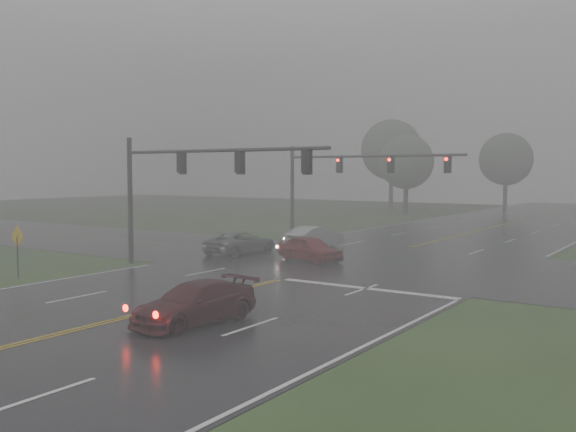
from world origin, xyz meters
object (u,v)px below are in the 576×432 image
Objects in this scene: sedan_maroon at (195,324)px; car_grey at (241,254)px; sedan_red at (310,261)px; signal_gantry_far at (342,173)px; signal_gantry_near at (183,175)px; sedan_silver at (315,248)px.

car_grey reaches higher than sedan_maroon.
sedan_maroon is at bearing -146.18° from sedan_red.
sedan_red is 5.37m from car_grey.
signal_gantry_far reaches higher than sedan_red.
signal_gantry_far is (0.30, 16.52, 0.05)m from signal_gantry_near.
sedan_silver is 12.85m from signal_gantry_near.
signal_gantry_far is at bearing -73.41° from sedan_silver.
sedan_red is at bearing 57.82° from signal_gantry_near.
signal_gantry_near is 16.52m from signal_gantry_far.
signal_gantry_near is 0.95× the size of signal_gantry_far.
signal_gantry_far is (-3.66, 10.23, 5.04)m from sedan_red.
sedan_silver is at bearing -110.17° from car_grey.
car_grey is (-2.31, -5.15, 0.00)m from sedan_silver.
sedan_silver reaches higher than sedan_maroon.
car_grey is (-10.14, 15.45, 0.00)m from sedan_maroon.
sedan_maroon is 1.12× the size of sedan_red.
sedan_maroon is 22.04m from sedan_silver.
sedan_silver is at bearing 45.23° from sedan_red.
sedan_red is 0.31× the size of signal_gantry_far.
sedan_silver is 0.35× the size of signal_gantry_near.
signal_gantry_far is at bearing 88.96° from signal_gantry_near.
car_grey is at bearing 101.89° from signal_gantry_near.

